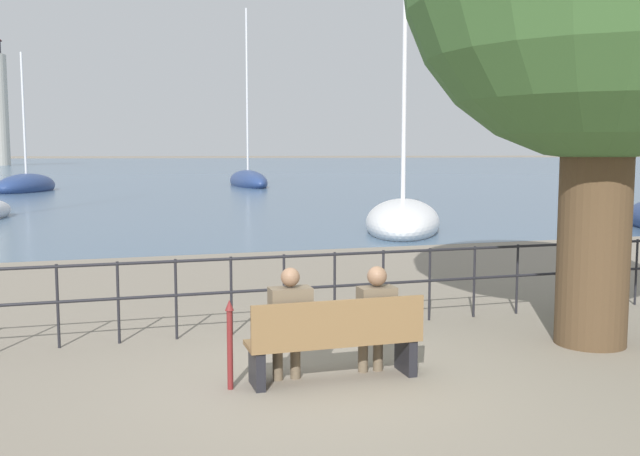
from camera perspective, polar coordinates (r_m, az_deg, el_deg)
name	(u,v)px	position (r m, az deg, el deg)	size (l,w,h in m)	color
ground_plane	(334,379)	(7.78, 1.10, -12.00)	(1000.00, 1000.00, 0.00)	gray
harbor_water	(113,163)	(166.88, -16.25, 4.99)	(600.00, 300.00, 0.01)	#47607A
park_bench	(336,341)	(7.59, 1.26, -9.02)	(1.87, 0.45, 0.90)	brown
seated_person_left	(290,320)	(7.48, -2.44, -7.36)	(0.43, 0.35, 1.23)	brown
seated_person_right	(375,315)	(7.77, 4.46, -6.95)	(0.39, 0.35, 1.20)	brown
promenade_railing	(284,281)	(9.63, -2.90, -4.22)	(15.84, 0.04, 1.05)	black
closed_umbrella	(230,339)	(7.38, -7.23, -8.84)	(0.09, 0.09, 0.93)	maroon
sailboat_0	(403,220)	(22.39, 6.63, 0.67)	(4.80, 6.95, 11.27)	white
sailboat_1	(248,181)	(51.68, -5.79, 3.77)	(2.17, 8.64, 13.02)	navy
sailboat_4	(27,186)	(47.88, -22.41, 3.13)	(4.40, 6.66, 8.99)	navy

